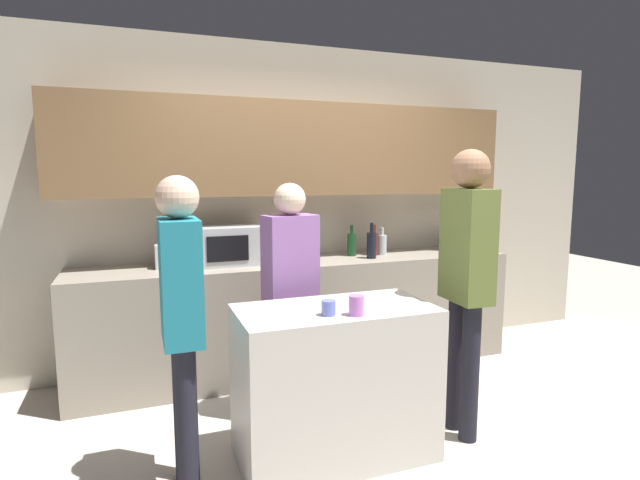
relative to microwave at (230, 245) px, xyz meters
name	(u,v)px	position (x,y,z in m)	size (l,w,h in m)	color
ground_plane	(378,454)	(0.58, -1.45, -1.07)	(14.00, 14.00, 0.00)	beige
back_wall	(292,184)	(0.58, 0.21, 0.47)	(6.40, 0.40, 2.70)	beige
back_counter	(303,315)	(0.58, -0.06, -0.61)	(3.60, 0.62, 0.92)	gray
kitchen_island	(335,382)	(0.34, -1.36, -0.63)	(1.11, 0.58, 0.88)	beige
microwave	(230,245)	(0.00, 0.00, 0.00)	(0.52, 0.39, 0.30)	#B7BABC
toaster	(173,255)	(-0.44, 0.00, -0.06)	(0.26, 0.16, 0.18)	silver
potted_plant	(446,229)	(2.00, 0.00, 0.05)	(0.14, 0.14, 0.40)	#333D4C
bottle_0	(352,244)	(1.05, 0.02, -0.05)	(0.08, 0.08, 0.27)	#194723
bottle_1	(371,245)	(1.16, -0.16, -0.04)	(0.08, 0.08, 0.30)	black
bottle_2	(374,243)	(1.25, -0.02, -0.05)	(0.08, 0.08, 0.27)	maroon
bottle_3	(382,244)	(1.33, -0.01, -0.06)	(0.08, 0.08, 0.24)	silver
cup_0	(356,305)	(0.39, -1.55, -0.13)	(0.08, 0.08, 0.11)	#D178DC
cup_1	(329,308)	(0.25, -1.50, -0.15)	(0.08, 0.08, 0.08)	#6C7BDD
person_left	(181,308)	(-0.49, -1.36, -0.11)	(0.21, 0.34, 1.62)	black
person_center	(467,267)	(1.18, -1.41, 0.00)	(0.23, 0.35, 1.77)	black
person_right	(290,282)	(0.25, -0.81, -0.15)	(0.37, 0.25, 1.57)	black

